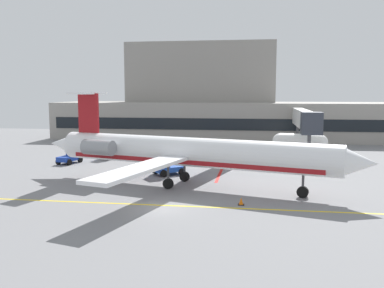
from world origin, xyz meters
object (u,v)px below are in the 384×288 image
Objects in this scene: baggage_tug at (165,165)px; pushback_tractor at (71,156)px; belt_loader at (111,151)px; fuel_tank at (300,142)px; regional_jet at (185,152)px.

baggage_tug reaches higher than pushback_tractor.
baggage_tug is 0.89× the size of belt_loader.
belt_loader is (3.46, 3.88, 0.03)m from pushback_tractor.
fuel_tank reaches higher than belt_loader.
belt_loader is at bearing 48.27° from pushback_tractor.
belt_loader is 25.64m from fuel_tank.
regional_jet is 7.75× the size of belt_loader.
pushback_tractor is (-12.35, 5.36, -0.13)m from baggage_tug.
baggage_tug is 0.46× the size of fuel_tank.
belt_loader reaches higher than pushback_tractor.
regional_jet is 9.21× the size of pushback_tractor.
regional_jet is 4.07× the size of fuel_tank.
baggage_tug is 13.47m from pushback_tractor.
regional_jet reaches higher than pushback_tractor.
belt_loader is at bearing 133.89° from baggage_tug.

